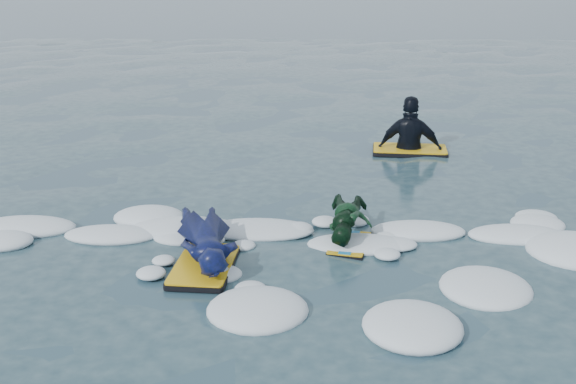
% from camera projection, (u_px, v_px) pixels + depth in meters
% --- Properties ---
extents(ground, '(120.00, 120.00, 0.00)m').
position_uv_depth(ground, '(303.00, 300.00, 6.72)').
color(ground, '#1D3046').
rests_on(ground, ground).
extents(foam_band, '(12.00, 3.10, 0.30)m').
position_uv_depth(foam_band, '(304.00, 256.00, 7.70)').
color(foam_band, white).
rests_on(foam_band, ground).
extents(prone_woman_unit, '(0.95, 1.70, 0.42)m').
position_uv_depth(prone_woman_unit, '(207.00, 242.00, 7.49)').
color(prone_woman_unit, black).
rests_on(prone_woman_unit, ground).
extents(prone_child_unit, '(0.70, 1.18, 0.42)m').
position_uv_depth(prone_child_unit, '(349.00, 223.00, 8.03)').
color(prone_child_unit, black).
rests_on(prone_child_unit, ground).
extents(waiting_rider_unit, '(1.24, 0.75, 1.77)m').
position_uv_depth(waiting_rider_unit, '(410.00, 151.00, 11.61)').
color(waiting_rider_unit, black).
rests_on(waiting_rider_unit, ground).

